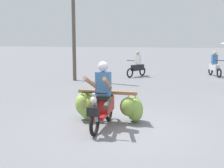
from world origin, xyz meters
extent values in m
plane|color=slate|center=(0.00, 0.00, 0.00)|extent=(120.00, 120.00, 0.00)
torus|color=black|center=(-0.45, -0.61, 0.28)|extent=(0.09, 0.56, 0.56)
torus|color=black|center=(-0.43, 0.59, 0.28)|extent=(0.09, 0.56, 0.56)
cube|color=red|center=(-0.44, -0.11, 0.32)|extent=(0.25, 0.56, 0.08)
cube|color=red|center=(-0.43, 0.29, 0.50)|extent=(0.29, 0.65, 0.36)
cube|color=black|center=(-0.43, 0.21, 0.72)|extent=(0.27, 0.60, 0.10)
cylinder|color=gray|center=(-0.45, -0.55, 0.62)|extent=(0.08, 0.28, 0.69)
cylinder|color=black|center=(-0.45, -0.59, 0.96)|extent=(0.56, 0.05, 0.04)
sphere|color=silver|center=(-0.45, -0.67, 0.82)|extent=(0.14, 0.14, 0.14)
cube|color=black|center=(-0.45, -0.71, 0.58)|extent=(0.24, 0.16, 0.20)
cube|color=red|center=(-0.45, -0.61, 0.58)|extent=(0.11, 0.28, 0.04)
cube|color=olive|center=(-0.43, 0.44, 0.78)|extent=(1.50, 0.13, 0.08)
cube|color=olive|center=(-0.43, 0.62, 0.75)|extent=(1.35, 0.10, 0.06)
ellipsoid|color=#85A948|center=(-1.13, 0.55, 0.42)|extent=(0.43, 0.40, 0.58)
cylinder|color=#998459|center=(-1.13, 0.55, 0.73)|extent=(0.02, 0.02, 0.11)
ellipsoid|color=#7B9F3E|center=(-0.96, 0.47, 0.35)|extent=(0.50, 0.46, 0.59)
cylinder|color=#998459|center=(-0.96, 0.47, 0.70)|extent=(0.02, 0.02, 0.18)
ellipsoid|color=#7EA140|center=(0.10, 0.45, 0.44)|extent=(0.47, 0.44, 0.47)
cylinder|color=#998459|center=(0.10, 0.45, 0.72)|extent=(0.02, 0.02, 0.15)
ellipsoid|color=#81A443|center=(0.27, 0.52, 0.34)|extent=(0.44, 0.41, 0.58)
cylinder|color=#998459|center=(0.27, 0.52, 0.70)|extent=(0.02, 0.02, 0.19)
ellipsoid|color=olive|center=(0.21, 0.70, 0.34)|extent=(0.45, 0.41, 0.63)
cylinder|color=#998459|center=(0.21, 0.70, 0.70)|extent=(0.02, 0.02, 0.19)
ellipsoid|color=#86AA49|center=(-1.05, 0.73, 0.42)|extent=(0.44, 0.41, 0.60)
cylinder|color=#998459|center=(-1.05, 0.73, 0.74)|extent=(0.02, 0.02, 0.10)
ellipsoid|color=#82A645|center=(-1.08, 0.37, 0.45)|extent=(0.36, 0.34, 0.47)
cylinder|color=#998459|center=(-1.08, 0.37, 0.72)|extent=(0.02, 0.02, 0.14)
cube|color=#386699|center=(-0.44, 0.09, 1.05)|extent=(0.34, 0.23, 0.56)
sphere|color=silver|center=(-0.44, 0.07, 1.46)|extent=(0.24, 0.24, 0.24)
cylinder|color=#9E7051|center=(-0.25, -0.26, 1.11)|extent=(0.13, 0.72, 0.39)
cylinder|color=#9E7051|center=(-0.64, -0.25, 1.11)|extent=(0.16, 0.72, 0.39)
cylinder|color=#4C4238|center=(-0.30, -0.04, 0.62)|extent=(0.14, 0.44, 0.27)
cylinder|color=#4C4238|center=(-0.58, -0.03, 0.62)|extent=(0.14, 0.44, 0.27)
torus|color=black|center=(-1.28, 8.75, 0.26)|extent=(0.33, 0.49, 0.52)
torus|color=black|center=(-0.72, 9.70, 0.26)|extent=(0.33, 0.49, 0.52)
cube|color=black|center=(-0.95, 9.31, 0.50)|extent=(0.66, 0.90, 0.32)
cylinder|color=black|center=(-1.25, 8.79, 0.92)|extent=(0.45, 0.28, 0.04)
cube|color=silver|center=(-0.94, 9.33, 0.95)|extent=(0.36, 0.32, 0.52)
sphere|color=tan|center=(-0.95, 9.31, 1.30)|extent=(0.20, 0.20, 0.20)
torus|color=black|center=(3.41, 9.83, 0.26)|extent=(0.23, 0.52, 0.52)
torus|color=black|center=(3.08, 10.88, 0.26)|extent=(0.23, 0.52, 0.52)
cube|color=silver|center=(3.21, 10.45, 0.50)|extent=(0.50, 0.93, 0.32)
cylinder|color=black|center=(3.40, 9.88, 0.92)|extent=(0.49, 0.19, 0.04)
cube|color=#386699|center=(3.21, 10.47, 0.95)|extent=(0.35, 0.28, 0.52)
sphere|color=tan|center=(3.21, 10.45, 1.30)|extent=(0.20, 0.20, 0.20)
cylinder|color=brown|center=(-3.82, 7.11, 3.13)|extent=(0.18, 0.18, 6.25)
camera|label=1|loc=(1.29, -6.32, 2.11)|focal=45.65mm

